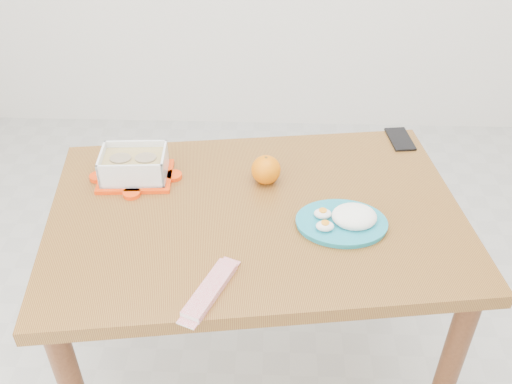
{
  "coord_description": "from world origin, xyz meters",
  "views": [
    {
      "loc": [
        -0.07,
        -1.2,
        1.71
      ],
      "look_at": [
        -0.12,
        -0.01,
        0.81
      ],
      "focal_mm": 40.0,
      "sensor_mm": 36.0,
      "label": 1
    }
  ],
  "objects_px": {
    "dining_table": "(256,240)",
    "rice_plate": "(346,219)",
    "orange_fruit": "(266,170)",
    "smartphone": "(400,139)",
    "food_container": "(134,166)"
  },
  "relations": [
    {
      "from": "food_container",
      "to": "dining_table",
      "type": "bearing_deg",
      "value": -24.45
    },
    {
      "from": "dining_table",
      "to": "rice_plate",
      "type": "height_order",
      "value": "rice_plate"
    },
    {
      "from": "dining_table",
      "to": "smartphone",
      "type": "bearing_deg",
      "value": 32.05
    },
    {
      "from": "dining_table",
      "to": "rice_plate",
      "type": "relative_size",
      "value": 4.95
    },
    {
      "from": "food_container",
      "to": "orange_fruit",
      "type": "height_order",
      "value": "food_container"
    },
    {
      "from": "food_container",
      "to": "rice_plate",
      "type": "distance_m",
      "value": 0.62
    },
    {
      "from": "dining_table",
      "to": "food_container",
      "type": "height_order",
      "value": "food_container"
    },
    {
      "from": "rice_plate",
      "to": "smartphone",
      "type": "bearing_deg",
      "value": 65.37
    },
    {
      "from": "rice_plate",
      "to": "dining_table",
      "type": "bearing_deg",
      "value": 168.4
    },
    {
      "from": "food_container",
      "to": "smartphone",
      "type": "xyz_separation_m",
      "value": [
        0.8,
        0.24,
        -0.04
      ]
    },
    {
      "from": "rice_plate",
      "to": "orange_fruit",
      "type": "bearing_deg",
      "value": 140.39
    },
    {
      "from": "dining_table",
      "to": "rice_plate",
      "type": "bearing_deg",
      "value": -21.11
    },
    {
      "from": "dining_table",
      "to": "orange_fruit",
      "type": "height_order",
      "value": "orange_fruit"
    },
    {
      "from": "dining_table",
      "to": "food_container",
      "type": "distance_m",
      "value": 0.41
    },
    {
      "from": "orange_fruit",
      "to": "smartphone",
      "type": "relative_size",
      "value": 0.63
    }
  ]
}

